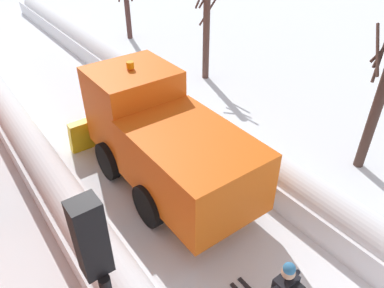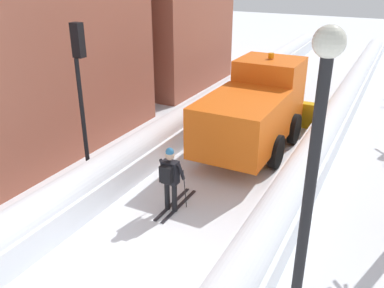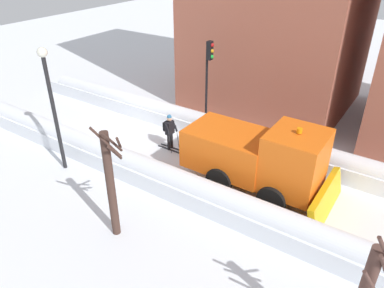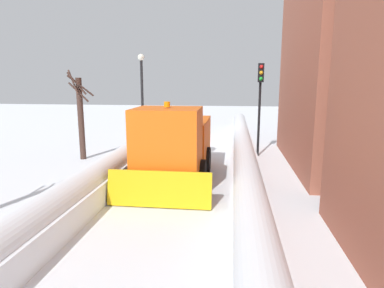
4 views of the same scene
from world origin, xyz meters
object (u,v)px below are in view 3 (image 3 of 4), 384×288
(street_lamp, at_px, (51,96))
(traffic_light_pole, at_px, (209,69))
(plow_truck, at_px, (259,157))
(bare_tree_near, at_px, (111,182))
(skier, at_px, (170,130))

(street_lamp, bearing_deg, traffic_light_pole, 155.16)
(plow_truck, distance_m, street_lamp, 8.60)
(street_lamp, bearing_deg, plow_truck, 113.69)
(street_lamp, distance_m, bare_tree_near, 5.28)
(skier, distance_m, bare_tree_near, 6.08)
(plow_truck, relative_size, street_lamp, 1.12)
(plow_truck, height_order, street_lamp, street_lamp)
(bare_tree_near, bearing_deg, street_lamp, -109.56)
(traffic_light_pole, bearing_deg, bare_tree_near, 10.98)
(plow_truck, distance_m, bare_tree_near, 5.87)
(plow_truck, xyz_separation_m, skier, (-0.56, -4.81, -0.48))
(street_lamp, height_order, bare_tree_near, street_lamp)
(traffic_light_pole, xyz_separation_m, street_lamp, (6.84, -3.17, 0.16))
(street_lamp, relative_size, bare_tree_near, 1.24)
(skier, distance_m, traffic_light_pole, 3.67)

